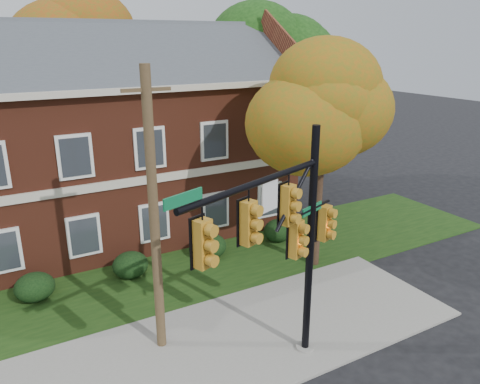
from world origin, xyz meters
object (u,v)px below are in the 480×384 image
hedge_center (130,265)px  tree_near_right (330,104)px  tree_right_rear (285,55)px  hedge_left (35,287)px  tree_far_rear (75,41)px  hedge_right (210,246)px  apartment_building (89,131)px  traffic_signal (286,233)px  hedge_far_right (278,231)px  utility_pole (154,217)px

hedge_center → tree_near_right: (7.22, -2.83, 6.14)m
tree_right_rear → hedge_left: bearing=-157.6°
hedge_center → tree_far_rear: size_ratio=0.12×
hedge_center → hedge_right: 3.50m
hedge_right → tree_right_rear: tree_right_rear is taller
apartment_building → tree_right_rear: (11.31, 0.86, 3.13)m
apartment_building → traffic_signal: apartment_building is taller
apartment_building → hedge_far_right: size_ratio=13.43×
hedge_right → tree_far_rear: (-2.16, 13.09, 8.32)m
traffic_signal → utility_pole: size_ratio=0.82×
apartment_building → hedge_far_right: apartment_building is taller
hedge_left → tree_far_rear: tree_far_rear is taller
tree_far_rear → traffic_signal: bearing=-88.1°
hedge_right → hedge_far_right: bearing=0.0°
hedge_far_right → hedge_center: bearing=180.0°
hedge_right → hedge_far_right: 3.50m
tree_right_rear → utility_pole: tree_right_rear is taller
hedge_far_right → tree_right_rear: (4.31, 6.11, 7.60)m
hedge_far_right → traffic_signal: 9.76m
hedge_center → hedge_far_right: (7.00, 0.00, 0.00)m
hedge_right → apartment_building: bearing=123.7°
hedge_far_right → tree_right_rear: 10.66m
apartment_building → hedge_left: bearing=-123.7°
hedge_left → utility_pole: size_ratio=0.17×
utility_pole → tree_right_rear: bearing=44.1°
hedge_far_right → apartment_building: bearing=143.1°
utility_pole → hedge_left: bearing=123.7°
tree_right_rear → utility_pole: bearing=-137.4°
apartment_building → hedge_right: bearing=-56.3°
hedge_center → tree_near_right: bearing=-21.4°
hedge_center → traffic_signal: size_ratio=0.20×
hedge_center → tree_near_right: size_ratio=0.16×
traffic_signal → utility_pole: (-2.53, 2.77, -0.01)m
tree_near_right → tree_far_rear: bearing=110.3°
hedge_right → hedge_far_right: (3.50, 0.00, 0.00)m
hedge_right → tree_far_rear: 15.66m
hedge_right → hedge_far_right: same height
apartment_building → tree_near_right: apartment_building is taller
tree_right_rear → utility_pole: 16.51m
hedge_far_right → traffic_signal: size_ratio=0.20×
tree_far_rear → hedge_far_right: bearing=-66.6°
tree_far_rear → apartment_building: bearing=-99.7°
hedge_right → tree_right_rear: (7.81, 6.11, 7.60)m
tree_near_right → hedge_far_right: bearing=94.5°
hedge_left → tree_right_rear: 17.74m
hedge_far_right → utility_pole: (-7.50, -4.75, 3.73)m
apartment_building → tree_near_right: 10.97m
tree_right_rear → tree_far_rear: tree_far_rear is taller
hedge_far_right → utility_pole: size_ratio=0.17×
traffic_signal → apartment_building: bearing=78.7°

